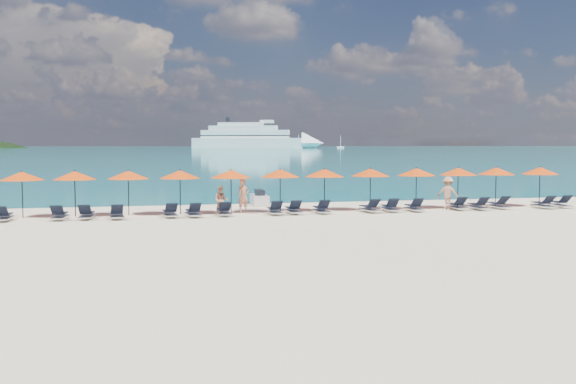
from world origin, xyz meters
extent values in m
plane|color=beige|center=(0.00, 0.00, 0.00)|extent=(1400.00, 1400.00, 0.00)
cube|color=#1FA9B2|center=(0.00, 660.00, 0.01)|extent=(1600.00, 1300.00, 0.01)
cube|color=white|center=(80.07, 521.05, 4.28)|extent=(94.84, 45.65, 8.56)
cone|color=white|center=(133.77, 503.42, 4.28)|extent=(23.78, 23.78, 18.84)
cube|color=white|center=(78.44, 521.59, 11.99)|extent=(76.14, 37.34, 6.85)
cube|color=white|center=(76.82, 522.12, 17.13)|extent=(59.50, 30.42, 4.28)
cube|color=white|center=(75.19, 522.65, 20.55)|extent=(40.80, 22.10, 3.00)
cube|color=black|center=(78.44, 521.59, 10.70)|extent=(77.09, 37.79, 0.77)
cube|color=black|center=(78.44, 521.59, 13.70)|extent=(75.19, 36.88, 0.77)
cylinder|color=black|center=(63.96, 526.34, 23.98)|extent=(3.77, 3.77, 4.71)
cube|color=white|center=(110.86, 460.76, 0.80)|extent=(5.97, 1.99, 1.59)
cylinder|color=white|center=(110.86, 460.76, 5.97)|extent=(0.36, 0.36, 9.95)
cube|color=white|center=(153.36, 486.77, 0.77)|extent=(5.76, 1.92, 1.54)
cylinder|color=white|center=(153.36, 486.77, 5.76)|extent=(0.35, 0.35, 9.61)
cube|color=silver|center=(-0.29, 9.36, 0.30)|extent=(1.01, 2.42, 0.55)
cube|color=black|center=(-0.30, 9.16, 0.70)|extent=(0.54, 1.02, 0.35)
cylinder|color=black|center=(-0.27, 9.96, 0.84)|extent=(0.55, 0.09, 0.06)
imported|color=tan|center=(-1.86, 5.24, 0.87)|extent=(0.74, 0.61, 1.73)
imported|color=tan|center=(-3.09, 4.61, 0.72)|extent=(0.76, 0.52, 1.44)
imported|color=tan|center=(9.26, 4.54, 0.89)|extent=(1.25, 1.08, 1.77)
cylinder|color=black|center=(-12.54, 5.11, 1.10)|extent=(0.05, 0.05, 2.20)
cone|color=#DF4209|center=(-12.54, 5.11, 2.02)|extent=(2.10, 2.10, 0.42)
sphere|color=black|center=(-12.54, 5.11, 2.24)|extent=(0.08, 0.08, 0.08)
cylinder|color=black|center=(-10.15, 5.18, 1.10)|extent=(0.05, 0.05, 2.20)
cone|color=#DF4209|center=(-10.15, 5.18, 2.02)|extent=(2.10, 2.10, 0.42)
sphere|color=black|center=(-10.15, 5.18, 2.24)|extent=(0.08, 0.08, 0.08)
cylinder|color=black|center=(-7.62, 5.15, 1.10)|extent=(0.05, 0.05, 2.20)
cone|color=#DF4209|center=(-7.62, 5.15, 2.02)|extent=(2.10, 2.10, 0.42)
sphere|color=black|center=(-7.62, 5.15, 2.24)|extent=(0.08, 0.08, 0.08)
cylinder|color=black|center=(-5.09, 5.10, 1.10)|extent=(0.05, 0.05, 2.20)
cone|color=#DF4209|center=(-5.09, 5.10, 2.02)|extent=(2.10, 2.10, 0.42)
sphere|color=black|center=(-5.09, 5.10, 2.24)|extent=(0.08, 0.08, 0.08)
cylinder|color=black|center=(-2.52, 5.03, 1.10)|extent=(0.05, 0.05, 2.20)
cone|color=#DF4209|center=(-2.52, 5.03, 2.02)|extent=(2.10, 2.10, 0.42)
sphere|color=black|center=(-2.52, 5.03, 2.24)|extent=(0.08, 0.08, 0.08)
cylinder|color=black|center=(0.08, 5.22, 1.10)|extent=(0.05, 0.05, 2.20)
cone|color=#DF4209|center=(0.08, 5.22, 2.02)|extent=(2.10, 2.10, 0.42)
sphere|color=black|center=(0.08, 5.22, 2.24)|extent=(0.08, 0.08, 0.08)
cylinder|color=black|center=(2.44, 5.10, 1.10)|extent=(0.05, 0.05, 2.20)
cone|color=#DF4209|center=(2.44, 5.10, 2.02)|extent=(2.10, 2.10, 0.42)
sphere|color=black|center=(2.44, 5.10, 2.24)|extent=(0.08, 0.08, 0.08)
cylinder|color=black|center=(5.01, 5.11, 1.10)|extent=(0.05, 0.05, 2.20)
cone|color=#DF4209|center=(5.01, 5.11, 2.02)|extent=(2.10, 2.10, 0.42)
sphere|color=black|center=(5.01, 5.11, 2.24)|extent=(0.08, 0.08, 0.08)
cylinder|color=black|center=(7.65, 5.10, 1.10)|extent=(0.05, 0.05, 2.20)
cone|color=#DF4209|center=(7.65, 5.10, 2.02)|extent=(2.10, 2.10, 0.42)
sphere|color=black|center=(7.65, 5.10, 2.24)|extent=(0.08, 0.08, 0.08)
cylinder|color=black|center=(10.19, 5.20, 1.10)|extent=(0.05, 0.05, 2.20)
cone|color=#DF4209|center=(10.19, 5.20, 2.02)|extent=(2.10, 2.10, 0.42)
sphere|color=black|center=(10.19, 5.20, 2.24)|extent=(0.08, 0.08, 0.08)
cylinder|color=black|center=(12.55, 5.25, 1.10)|extent=(0.05, 0.05, 2.20)
cone|color=#DF4209|center=(12.55, 5.25, 2.02)|extent=(2.10, 2.10, 0.42)
sphere|color=black|center=(12.55, 5.25, 2.24)|extent=(0.08, 0.08, 0.08)
cylinder|color=black|center=(15.19, 5.05, 1.10)|extent=(0.05, 0.05, 2.20)
cone|color=#DF4209|center=(15.19, 5.05, 2.02)|extent=(2.10, 2.10, 0.42)
sphere|color=black|center=(15.19, 5.05, 2.24)|extent=(0.08, 0.08, 0.08)
cube|color=silver|center=(-13.17, 3.96, 0.14)|extent=(0.63, 1.70, 0.06)
cube|color=black|center=(-13.17, 4.21, 0.30)|extent=(0.56, 1.10, 0.04)
cube|color=black|center=(-13.17, 3.41, 0.55)|extent=(0.55, 0.54, 0.43)
cube|color=silver|center=(-10.74, 3.90, 0.14)|extent=(0.72, 1.73, 0.06)
cube|color=black|center=(-10.72, 4.14, 0.30)|extent=(0.61, 1.13, 0.04)
cube|color=black|center=(-10.77, 3.35, 0.55)|extent=(0.58, 0.57, 0.43)
cube|color=silver|center=(-9.52, 3.90, 0.14)|extent=(0.73, 1.74, 0.06)
cube|color=black|center=(-9.50, 4.15, 0.30)|extent=(0.62, 1.13, 0.04)
cube|color=black|center=(-9.55, 3.35, 0.55)|extent=(0.58, 0.57, 0.43)
cube|color=silver|center=(-8.14, 3.72, 0.14)|extent=(0.74, 1.74, 0.06)
cube|color=black|center=(-8.16, 3.97, 0.30)|extent=(0.63, 1.14, 0.04)
cube|color=black|center=(-8.10, 3.17, 0.55)|extent=(0.59, 0.58, 0.43)
cube|color=silver|center=(-5.66, 3.85, 0.14)|extent=(0.78, 1.75, 0.06)
cube|color=black|center=(-5.68, 4.10, 0.30)|extent=(0.65, 1.15, 0.04)
cube|color=black|center=(-5.61, 3.30, 0.55)|extent=(0.60, 0.59, 0.43)
cube|color=silver|center=(-4.54, 3.79, 0.14)|extent=(0.77, 1.75, 0.06)
cube|color=black|center=(-4.57, 4.04, 0.30)|extent=(0.64, 1.14, 0.04)
cube|color=black|center=(-4.50, 3.24, 0.55)|extent=(0.59, 0.58, 0.43)
cube|color=silver|center=(-3.03, 3.93, 0.14)|extent=(0.64, 1.71, 0.06)
cube|color=black|center=(-3.03, 4.18, 0.30)|extent=(0.56, 1.11, 0.04)
cube|color=black|center=(-3.04, 3.38, 0.55)|extent=(0.56, 0.54, 0.43)
cube|color=silver|center=(-0.48, 3.91, 0.14)|extent=(0.67, 1.72, 0.06)
cube|color=black|center=(-0.47, 4.16, 0.30)|extent=(0.58, 1.12, 0.04)
cube|color=black|center=(-0.50, 3.36, 0.55)|extent=(0.57, 0.55, 0.43)
cube|color=silver|center=(0.50, 4.05, 0.14)|extent=(0.63, 1.70, 0.06)
cube|color=black|center=(0.50, 4.30, 0.30)|extent=(0.56, 1.10, 0.04)
cube|color=black|center=(0.50, 3.50, 0.55)|extent=(0.55, 0.54, 0.43)
cube|color=silver|center=(1.96, 3.95, 0.14)|extent=(0.67, 1.72, 0.06)
cube|color=black|center=(1.97, 4.20, 0.30)|extent=(0.58, 1.12, 0.04)
cube|color=black|center=(1.94, 3.40, 0.55)|extent=(0.57, 0.55, 0.43)
cube|color=silver|center=(4.53, 3.89, 0.14)|extent=(0.73, 1.74, 0.06)
cube|color=black|center=(4.51, 4.14, 0.30)|extent=(0.62, 1.13, 0.04)
cube|color=black|center=(4.57, 3.34, 0.55)|extent=(0.58, 0.57, 0.43)
cube|color=silver|center=(5.67, 3.93, 0.14)|extent=(0.77, 1.75, 0.06)
cube|color=black|center=(5.69, 4.18, 0.30)|extent=(0.65, 1.14, 0.04)
cube|color=black|center=(5.62, 3.39, 0.55)|extent=(0.60, 0.58, 0.43)
cube|color=silver|center=(6.96, 3.82, 0.14)|extent=(0.75, 1.74, 0.06)
cube|color=black|center=(6.98, 4.07, 0.30)|extent=(0.63, 1.14, 0.04)
cube|color=black|center=(6.92, 3.27, 0.55)|extent=(0.59, 0.58, 0.43)
cube|color=silver|center=(9.53, 4.06, 0.14)|extent=(0.72, 1.73, 0.06)
cube|color=black|center=(9.55, 4.31, 0.30)|extent=(0.61, 1.13, 0.04)
cube|color=black|center=(9.50, 3.51, 0.55)|extent=(0.58, 0.57, 0.43)
cube|color=silver|center=(10.65, 3.77, 0.14)|extent=(0.72, 1.73, 0.06)
cube|color=black|center=(10.66, 4.02, 0.30)|extent=(0.61, 1.13, 0.04)
cube|color=black|center=(10.62, 3.22, 0.55)|extent=(0.58, 0.57, 0.43)
cube|color=silver|center=(12.02, 4.10, 0.14)|extent=(0.67, 1.72, 0.06)
cube|color=black|center=(12.02, 4.35, 0.30)|extent=(0.58, 1.12, 0.04)
cube|color=black|center=(12.04, 3.55, 0.55)|extent=(0.57, 0.55, 0.43)
cube|color=silver|center=(14.58, 3.76, 0.14)|extent=(0.66, 1.72, 0.06)
cube|color=black|center=(14.59, 4.01, 0.30)|extent=(0.58, 1.11, 0.04)
cube|color=black|center=(14.57, 3.21, 0.55)|extent=(0.56, 0.55, 0.43)
cube|color=silver|center=(15.74, 3.93, 0.14)|extent=(0.75, 1.74, 0.06)
cube|color=black|center=(15.76, 4.18, 0.30)|extent=(0.63, 1.14, 0.04)
cube|color=black|center=(15.70, 3.39, 0.55)|extent=(0.59, 0.58, 0.43)
camera|label=1|loc=(-6.81, -27.43, 3.54)|focal=40.00mm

